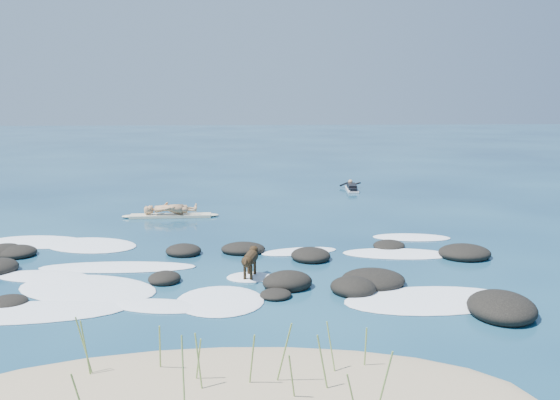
{
  "coord_description": "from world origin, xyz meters",
  "views": [
    {
      "loc": [
        0.28,
        -16.01,
        4.21
      ],
      "look_at": [
        1.65,
        4.0,
        0.9
      ],
      "focal_mm": 40.0,
      "sensor_mm": 36.0,
      "label": 1
    }
  ],
  "objects": [
    {
      "name": "reef_rocks",
      "position": [
        0.79,
        -1.7,
        0.1
      ],
      "size": [
        14.27,
        7.24,
        0.55
      ],
      "color": "black",
      "rests_on": "ground"
    },
    {
      "name": "standing_surfer_rig",
      "position": [
        -2.12,
        5.97,
        0.77
      ],
      "size": [
        3.42,
        0.68,
        1.95
      ],
      "rotation": [
        0.0,
        0.0,
        0.02
      ],
      "color": "beige",
      "rests_on": "ground"
    },
    {
      "name": "dog",
      "position": [
        0.55,
        -1.81,
        0.48
      ],
      "size": [
        0.46,
        1.13,
        0.73
      ],
      "rotation": [
        0.0,
        0.0,
        1.33
      ],
      "color": "black",
      "rests_on": "ground"
    },
    {
      "name": "ground",
      "position": [
        0.0,
        0.0,
        0.0
      ],
      "size": [
        160.0,
        160.0,
        0.0
      ],
      "primitive_type": "plane",
      "color": "#0A2642",
      "rests_on": "ground"
    },
    {
      "name": "paddling_surfer_rig",
      "position": [
        5.49,
        11.97,
        0.13
      ],
      "size": [
        1.01,
        2.27,
        0.39
      ],
      "rotation": [
        0.0,
        0.0,
        1.48
      ],
      "color": "white",
      "rests_on": "ground"
    },
    {
      "name": "breaking_foam",
      "position": [
        -1.26,
        -1.13,
        0.01
      ],
      "size": [
        14.35,
        8.23,
        0.12
      ],
      "color": "white",
      "rests_on": "ground"
    },
    {
      "name": "dune_grass",
      "position": [
        0.22,
        -7.99,
        0.58
      ],
      "size": [
        4.28,
        1.88,
        1.21
      ],
      "color": "#7B9D4C",
      "rests_on": "ground"
    }
  ]
}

